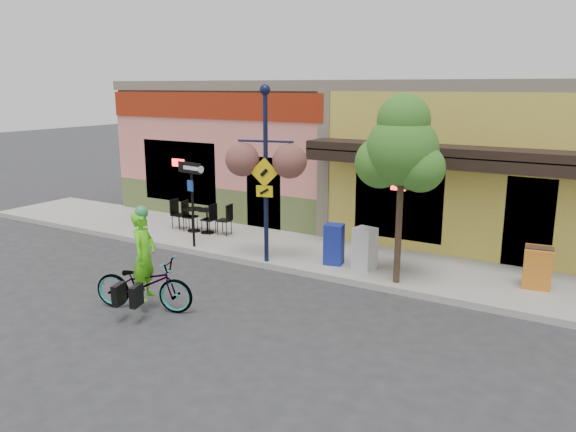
# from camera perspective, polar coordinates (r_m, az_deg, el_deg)

# --- Properties ---
(ground) EXTENTS (90.00, 90.00, 0.00)m
(ground) POSITION_cam_1_polar(r_m,az_deg,el_deg) (12.79, 0.41, -6.77)
(ground) COLOR #2D2D30
(ground) RESTS_ON ground
(sidewalk) EXTENTS (24.00, 3.00, 0.15)m
(sidewalk) POSITION_cam_1_polar(r_m,az_deg,el_deg) (14.44, 4.46, -4.15)
(sidewalk) COLOR #9E9B93
(sidewalk) RESTS_ON ground
(curb) EXTENTS (24.00, 0.12, 0.15)m
(curb) POSITION_cam_1_polar(r_m,az_deg,el_deg) (13.22, 1.63, -5.77)
(curb) COLOR #A8A59E
(curb) RESTS_ON ground
(building) EXTENTS (18.20, 8.20, 4.50)m
(building) POSITION_cam_1_polar(r_m,az_deg,el_deg) (19.00, 12.07, 6.48)
(building) COLOR #E77D72
(building) RESTS_ON ground
(bicycle) EXTENTS (2.16, 1.31, 1.07)m
(bicycle) POSITION_cam_1_polar(r_m,az_deg,el_deg) (11.50, -14.43, -6.70)
(bicycle) COLOR #942C0D
(bicycle) RESTS_ON ground
(cyclist_rider) EXTENTS (0.60, 0.74, 1.76)m
(cyclist_rider) POSITION_cam_1_polar(r_m,az_deg,el_deg) (11.35, -14.35, -5.12)
(cyclist_rider) COLOR #5BE818
(cyclist_rider) RESTS_ON ground
(lamp_post) EXTENTS (1.45, 0.88, 4.24)m
(lamp_post) POSITION_cam_1_polar(r_m,az_deg,el_deg) (13.33, -2.27, 4.13)
(lamp_post) COLOR #121839
(lamp_post) RESTS_ON sidewalk
(one_way_sign) EXTENTS (0.89, 0.31, 2.27)m
(one_way_sign) POSITION_cam_1_polar(r_m,az_deg,el_deg) (14.97, -9.66, 1.11)
(one_way_sign) COLOR black
(one_way_sign) RESTS_ON sidewalk
(cafe_set_left) EXTENTS (1.52, 0.76, 0.91)m
(cafe_set_left) POSITION_cam_1_polar(r_m,az_deg,el_deg) (16.71, -9.59, -0.03)
(cafe_set_left) COLOR black
(cafe_set_left) RESTS_ON sidewalk
(cafe_set_right) EXTENTS (1.62, 0.97, 0.92)m
(cafe_set_right) POSITION_cam_1_polar(r_m,az_deg,el_deg) (16.47, -8.23, -0.16)
(cafe_set_right) COLOR black
(cafe_set_right) RESTS_ON sidewalk
(newspaper_box_blue) EXTENTS (0.52, 0.48, 0.98)m
(newspaper_box_blue) POSITION_cam_1_polar(r_m,az_deg,el_deg) (13.51, 4.69, -2.87)
(newspaper_box_blue) COLOR navy
(newspaper_box_blue) RESTS_ON sidewalk
(newspaper_box_grey) EXTENTS (0.53, 0.50, 1.00)m
(newspaper_box_grey) POSITION_cam_1_polar(r_m,az_deg,el_deg) (13.19, 7.78, -3.31)
(newspaper_box_grey) COLOR silver
(newspaper_box_grey) RESTS_ON sidewalk
(street_tree) EXTENTS (1.96, 1.96, 4.11)m
(street_tree) POSITION_cam_1_polar(r_m,az_deg,el_deg) (12.08, 11.35, 2.62)
(street_tree) COLOR #3D7A26
(street_tree) RESTS_ON sidewalk
(sandwich_board) EXTENTS (0.61, 0.47, 0.93)m
(sandwich_board) POSITION_cam_1_polar(r_m,az_deg,el_deg) (12.75, 24.01, -5.09)
(sandwich_board) COLOR orange
(sandwich_board) RESTS_ON sidewalk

